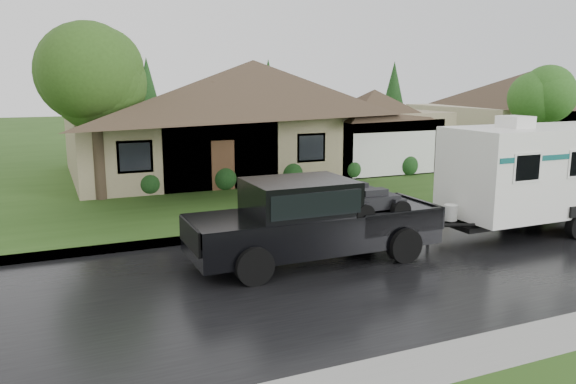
% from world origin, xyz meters
% --- Properties ---
extents(ground, '(140.00, 140.00, 0.00)m').
position_xyz_m(ground, '(0.00, 0.00, 0.00)').
color(ground, '#294A17').
rests_on(ground, ground).
extents(road, '(140.00, 8.00, 0.01)m').
position_xyz_m(road, '(0.00, -2.00, 0.01)').
color(road, black).
rests_on(road, ground).
extents(curb, '(140.00, 0.50, 0.15)m').
position_xyz_m(curb, '(0.00, 2.25, 0.07)').
color(curb, gray).
rests_on(curb, ground).
extents(lawn, '(140.00, 26.00, 0.15)m').
position_xyz_m(lawn, '(0.00, 15.00, 0.07)').
color(lawn, '#294A17').
rests_on(lawn, ground).
extents(house_main, '(19.44, 10.80, 6.90)m').
position_xyz_m(house_main, '(2.29, 13.84, 3.59)').
color(house_main, gray).
rests_on(house_main, lawn).
extents(house_neighbor, '(15.12, 9.72, 6.45)m').
position_xyz_m(house_neighbor, '(22.27, 14.34, 3.32)').
color(house_neighbor, '#B9AD89').
rests_on(house_neighbor, lawn).
extents(tree_left_green, '(4.04, 4.04, 6.69)m').
position_xyz_m(tree_left_green, '(-6.19, 9.07, 4.79)').
color(tree_left_green, '#382B1E').
rests_on(tree_left_green, lawn).
extents(tree_right_green, '(3.34, 3.34, 5.52)m').
position_xyz_m(tree_right_green, '(14.65, 7.18, 3.98)').
color(tree_right_green, '#382B1E').
rests_on(tree_right_green, lawn).
extents(shrub_row, '(13.60, 1.00, 1.00)m').
position_xyz_m(shrub_row, '(2.00, 9.30, 0.65)').
color(shrub_row, '#143814').
rests_on(shrub_row, lawn).
extents(pickup_truck, '(6.60, 2.51, 2.20)m').
position_xyz_m(pickup_truck, '(-1.88, -0.76, 1.18)').
color(pickup_truck, black).
rests_on(pickup_truck, ground).
extents(travel_trailer, '(8.14, 2.86, 3.65)m').
position_xyz_m(travel_trailer, '(6.94, -0.76, 1.94)').
color(travel_trailer, white).
rests_on(travel_trailer, ground).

